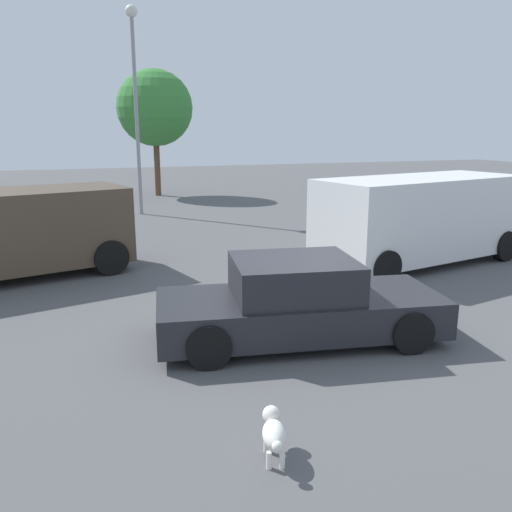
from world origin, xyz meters
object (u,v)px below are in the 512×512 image
(sedan_foreground, at_px, (298,303))
(dog, at_px, (274,432))
(light_post_mid, at_px, (135,79))
(suv_dark, at_px, (15,230))
(van_white, at_px, (419,217))

(sedan_foreground, distance_m, dog, 3.15)
(dog, bearing_deg, light_post_mid, 11.95)
(sedan_foreground, relative_size, suv_dark, 0.90)
(suv_dark, xyz_separation_m, light_post_mid, (3.87, 8.30, 3.97))
(sedan_foreground, height_order, van_white, van_white)
(sedan_foreground, xyz_separation_m, dog, (-1.50, -2.75, -0.31))
(light_post_mid, bearing_deg, suv_dark, -114.96)
(sedan_foreground, distance_m, suv_dark, 6.99)
(dog, relative_size, suv_dark, 0.13)
(suv_dark, relative_size, light_post_mid, 0.67)
(suv_dark, height_order, light_post_mid, light_post_mid)
(van_white, relative_size, suv_dark, 1.10)
(dog, relative_size, van_white, 0.12)
(sedan_foreground, distance_m, light_post_mid, 14.45)
(dog, distance_m, suv_dark, 8.71)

